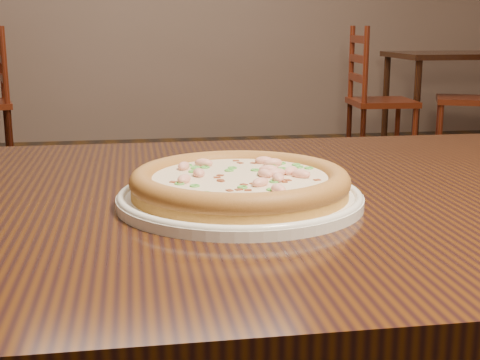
{
  "coord_description": "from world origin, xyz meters",
  "views": [
    {
      "loc": [
        -0.17,
        -1.21,
        0.96
      ],
      "look_at": [
        -0.05,
        -0.44,
        0.78
      ],
      "focal_mm": 50.0,
      "sensor_mm": 36.0,
      "label": 1
    }
  ],
  "objects": [
    {
      "name": "chair_d",
      "position": [
        2.25,
        3.24,
        0.44
      ],
      "size": [
        0.55,
        0.55,
        0.95
      ],
      "color": "#581F08",
      "rests_on": "ground"
    },
    {
      "name": "chair_c",
      "position": [
        1.49,
        3.22,
        0.44
      ],
      "size": [
        0.45,
        0.45,
        0.95
      ],
      "color": "#581F08",
      "rests_on": "ground"
    },
    {
      "name": "hero_table",
      "position": [
        0.07,
        -0.39,
        0.65
      ],
      "size": [
        1.2,
        0.8,
        0.75
      ],
      "color": "black",
      "rests_on": "ground"
    },
    {
      "name": "plate",
      "position": [
        -0.05,
        -0.44,
        0.76
      ],
      "size": [
        0.3,
        0.3,
        0.02
      ],
      "color": "white",
      "rests_on": "hero_table"
    },
    {
      "name": "pizza",
      "position": [
        -0.05,
        -0.44,
        0.78
      ],
      "size": [
        0.26,
        0.26,
        0.03
      ],
      "color": "gold",
      "rests_on": "plate"
    },
    {
      "name": "bg_table_right",
      "position": [
        2.3,
        3.64,
        0.65
      ],
      "size": [
        1.0,
        0.7,
        0.75
      ],
      "color": "black",
      "rests_on": "ground"
    }
  ]
}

